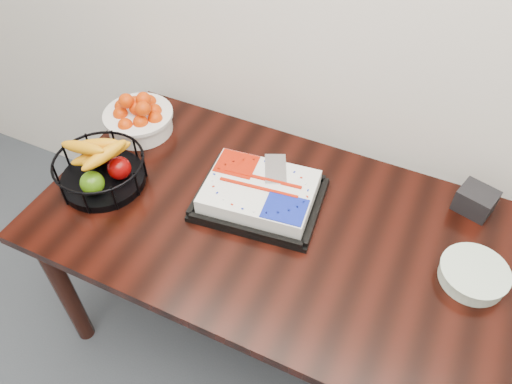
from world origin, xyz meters
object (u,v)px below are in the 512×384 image
at_px(tangerine_bowl, 138,115).
at_px(fruit_basket, 100,168).
at_px(table, 297,246).
at_px(napkin_box, 476,200).
at_px(plate_stack, 473,275).
at_px(cake_tray, 260,194).

relative_size(tangerine_bowl, fruit_basket, 0.85).
bearing_deg(table, napkin_box, 34.43).
bearing_deg(plate_stack, tangerine_bowl, 172.99).
bearing_deg(fruit_basket, plate_stack, 6.41).
relative_size(cake_tray, plate_stack, 2.21).
bearing_deg(napkin_box, cake_tray, -157.15).
height_order(table, plate_stack, plate_stack).
xyz_separation_m(plate_stack, napkin_box, (-0.04, 0.30, 0.02)).
distance_m(table, tangerine_bowl, 0.82).
bearing_deg(table, plate_stack, 5.13).
bearing_deg(napkin_box, fruit_basket, -160.26).
bearing_deg(table, tangerine_bowl, 164.62).
bearing_deg(tangerine_bowl, fruit_basket, -80.96).
xyz_separation_m(tangerine_bowl, napkin_box, (1.29, 0.14, -0.03)).
bearing_deg(plate_stack, fruit_basket, -173.59).
height_order(tangerine_bowl, napkin_box, tangerine_bowl).
bearing_deg(cake_tray, table, -19.96).
height_order(fruit_basket, plate_stack, fruit_basket).
relative_size(table, plate_stack, 8.60).
bearing_deg(table, fruit_basket, -172.63).
bearing_deg(cake_tray, tangerine_bowl, 165.97).
distance_m(tangerine_bowl, plate_stack, 1.34).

